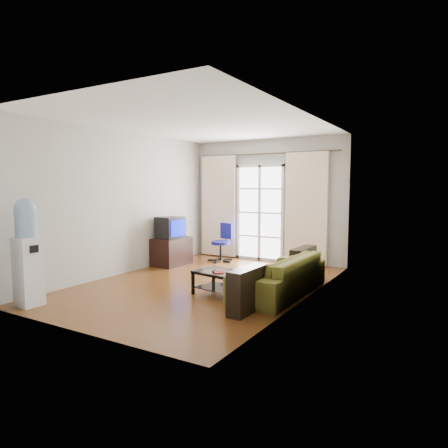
# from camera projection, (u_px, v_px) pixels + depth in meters

# --- Properties ---
(floor) EXTENTS (5.20, 5.20, 0.00)m
(floor) POSITION_uv_depth(u_px,v_px,m) (203.00, 284.00, 6.81)
(floor) COLOR brown
(floor) RESTS_ON ground
(ceiling) EXTENTS (5.20, 5.20, 0.00)m
(ceiling) POSITION_uv_depth(u_px,v_px,m) (202.00, 123.00, 6.56)
(ceiling) COLOR white
(ceiling) RESTS_ON wall_back
(wall_back) EXTENTS (3.60, 0.02, 2.70)m
(wall_back) POSITION_uv_depth(u_px,v_px,m) (267.00, 201.00, 8.91)
(wall_back) COLOR #B8B7AF
(wall_back) RESTS_ON floor
(wall_front) EXTENTS (3.60, 0.02, 2.70)m
(wall_front) POSITION_uv_depth(u_px,v_px,m) (74.00, 215.00, 4.46)
(wall_front) COLOR #B8B7AF
(wall_front) RESTS_ON floor
(wall_left) EXTENTS (0.02, 5.20, 2.70)m
(wall_left) POSITION_uv_depth(u_px,v_px,m) (124.00, 203.00, 7.60)
(wall_left) COLOR #B8B7AF
(wall_left) RESTS_ON floor
(wall_right) EXTENTS (0.02, 5.20, 2.70)m
(wall_right) POSITION_uv_depth(u_px,v_px,m) (306.00, 208.00, 5.77)
(wall_right) COLOR #B8B7AF
(wall_right) RESTS_ON floor
(french_door) EXTENTS (1.16, 0.06, 2.15)m
(french_door) POSITION_uv_depth(u_px,v_px,m) (260.00, 213.00, 8.97)
(french_door) COLOR white
(french_door) RESTS_ON wall_back
(curtain_rod) EXTENTS (3.30, 0.04, 0.04)m
(curtain_rod) POSITION_uv_depth(u_px,v_px,m) (266.00, 154.00, 8.73)
(curtain_rod) COLOR #4C3F2D
(curtain_rod) RESTS_ON wall_back
(curtain_left) EXTENTS (0.90, 0.07, 2.35)m
(curtain_left) POSITION_uv_depth(u_px,v_px,m) (219.00, 206.00, 9.43)
(curtain_left) COLOR #F3E0C3
(curtain_left) RESTS_ON curtain_rod
(curtain_right) EXTENTS (0.90, 0.07, 2.35)m
(curtain_right) POSITION_uv_depth(u_px,v_px,m) (306.00, 209.00, 8.34)
(curtain_right) COLOR #F3E0C3
(curtain_right) RESTS_ON curtain_rod
(radiator) EXTENTS (0.64, 0.12, 0.64)m
(radiator) POSITION_uv_depth(u_px,v_px,m) (299.00, 249.00, 8.52)
(radiator) COLOR gray
(radiator) RESTS_ON floor
(sofa) EXTENTS (2.08, 0.88, 0.60)m
(sofa) POSITION_uv_depth(u_px,v_px,m) (279.00, 275.00, 6.19)
(sofa) COLOR brown
(sofa) RESTS_ON floor
(coffee_table) EXTENTS (1.01, 0.69, 0.38)m
(coffee_table) POSITION_uv_depth(u_px,v_px,m) (224.00, 281.00, 6.04)
(coffee_table) COLOR silver
(coffee_table) RESTS_ON floor
(bowl) EXTENTS (0.26, 0.26, 0.05)m
(bowl) POSITION_uv_depth(u_px,v_px,m) (244.00, 272.00, 5.93)
(bowl) COLOR #2F8337
(bowl) RESTS_ON coffee_table
(book) EXTENTS (0.35, 0.35, 0.02)m
(book) POSITION_uv_depth(u_px,v_px,m) (214.00, 272.00, 5.97)
(book) COLOR #AA3815
(book) RESTS_ON coffee_table
(remote) EXTENTS (0.18, 0.07, 0.02)m
(remote) POSITION_uv_depth(u_px,v_px,m) (218.00, 272.00, 6.00)
(remote) COLOR black
(remote) RESTS_ON coffee_table
(tv_stand) EXTENTS (0.55, 0.81, 0.58)m
(tv_stand) POSITION_uv_depth(u_px,v_px,m) (172.00, 251.00, 8.46)
(tv_stand) COLOR black
(tv_stand) RESTS_ON floor
(crt_tv) EXTENTS (0.55, 0.55, 0.45)m
(crt_tv) POSITION_uv_depth(u_px,v_px,m) (169.00, 227.00, 8.35)
(crt_tv) COLOR black
(crt_tv) RESTS_ON tv_stand
(task_chair) EXTENTS (0.69, 0.69, 0.85)m
(task_chair) POSITION_uv_depth(u_px,v_px,m) (221.00, 250.00, 8.87)
(task_chair) COLOR black
(task_chair) RESTS_ON floor
(water_cooler) EXTENTS (0.34, 0.32, 1.51)m
(water_cooler) POSITION_uv_depth(u_px,v_px,m) (27.00, 250.00, 5.52)
(water_cooler) COLOR silver
(water_cooler) RESTS_ON floor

